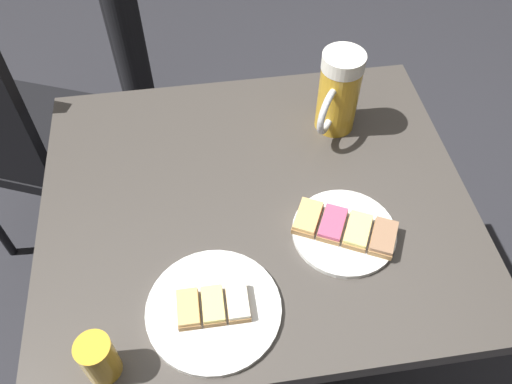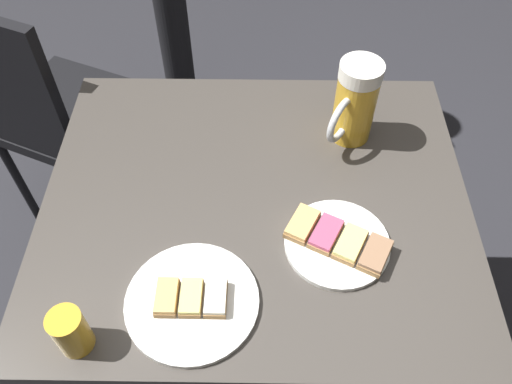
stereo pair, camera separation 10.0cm
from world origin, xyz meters
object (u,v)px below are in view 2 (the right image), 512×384
Objects in this scene: beer_glass_small at (71,332)px; plate_near at (337,242)px; plate_far at (192,301)px; beer_mug at (354,103)px; cafe_chair at (49,111)px.

plate_near is at bearing -155.96° from beer_glass_small.
plate_far is 0.51m from beer_mug.
cafe_chair is (0.50, -0.71, -0.23)m from plate_far.
beer_mug is at bearing 1.45° from cafe_chair.
plate_near is 0.47m from beer_glass_small.
cafe_chair is (0.32, -0.78, -0.27)m from beer_glass_small.
plate_near is 0.22× the size of cafe_chair.
beer_glass_small is (0.18, 0.07, 0.04)m from plate_far.
cafe_chair reaches higher than plate_far.
beer_mug is 0.21× the size of cafe_chair.
plate_near and plate_far have the same top height.
beer_mug is 0.91m from cafe_chair.
plate_far is at bearing -157.67° from beer_glass_small.
beer_glass_small is 0.10× the size of cafe_chair.
plate_near is at bearing -154.79° from plate_far.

